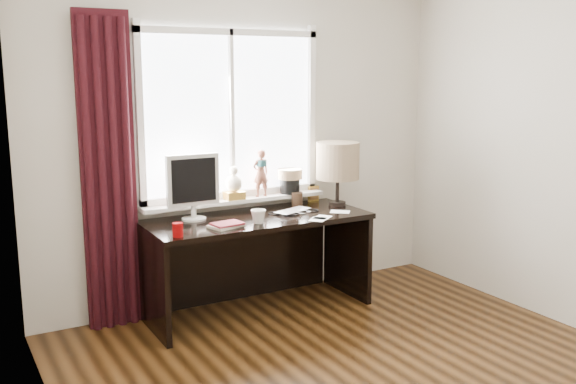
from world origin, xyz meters
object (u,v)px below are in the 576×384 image
desk (252,245)px  table_lamp (338,161)px  red_cup (178,230)px  mug (258,216)px  laptop (293,211)px  monitor (193,183)px

desk → table_lamp: size_ratio=3.27×
red_cup → mug: bearing=6.1°
laptop → table_lamp: size_ratio=0.61×
laptop → desk: size_ratio=0.19×
laptop → red_cup: bearing=172.5°
mug → desk: (0.09, 0.29, -0.30)m
mug → monitor: 0.54m
red_cup → desk: size_ratio=0.06×
red_cup → table_lamp: size_ratio=0.18×
red_cup → table_lamp: 1.55m
red_cup → table_lamp: bearing=12.0°
desk → laptop: bearing=-20.3°
table_lamp → desk: bearing=176.9°
laptop → desk: (-0.30, 0.11, -0.26)m
monitor → table_lamp: table_lamp is taller
desk → monitor: bearing=173.6°
monitor → table_lamp: bearing=-4.3°
laptop → desk: laptop is taller
mug → table_lamp: size_ratio=0.21×
desk → monitor: monitor is taller
laptop → desk: 0.41m
desk → table_lamp: table_lamp is taller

